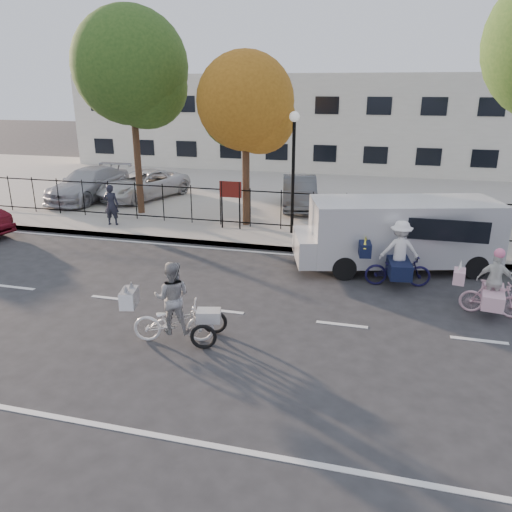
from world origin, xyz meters
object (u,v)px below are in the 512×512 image
(lot_car_c, at_px, (299,192))
(zebra_trike, at_px, (173,311))
(lamppost, at_px, (294,152))
(pedestrian, at_px, (111,205))
(lot_car_b, at_px, (143,185))
(bull_bike, at_px, (398,260))
(unicorn_bike, at_px, (492,291))
(lot_car_a, at_px, (89,184))
(white_van, at_px, (399,231))

(lot_car_c, bearing_deg, zebra_trike, -104.02)
(lamppost, bearing_deg, pedestrian, -174.49)
(pedestrian, xyz_separation_m, lot_car_b, (-1.03, 4.73, -0.13))
(lamppost, relative_size, zebra_trike, 2.02)
(lamppost, distance_m, bull_bike, 5.93)
(pedestrian, height_order, lot_car_c, pedestrian)
(lamppost, xyz_separation_m, bull_bike, (3.72, -3.97, -2.36))
(zebra_trike, relative_size, bull_bike, 1.04)
(unicorn_bike, bearing_deg, lot_car_a, 70.94)
(lamppost, height_order, lot_car_b, lamppost)
(lot_car_c, bearing_deg, lot_car_b, 168.12)
(lot_car_a, bearing_deg, unicorn_bike, -24.75)
(zebra_trike, relative_size, lot_car_c, 0.52)
(lamppost, distance_m, lot_car_a, 11.10)
(pedestrian, bearing_deg, unicorn_bike, 149.25)
(unicorn_bike, distance_m, lot_car_c, 11.30)
(white_van, relative_size, lot_car_a, 1.26)
(pedestrian, bearing_deg, lot_car_c, -155.33)
(lamppost, distance_m, pedestrian, 7.34)
(lamppost, relative_size, white_van, 0.68)
(unicorn_bike, relative_size, lot_car_a, 0.34)
(pedestrian, height_order, lot_car_b, pedestrian)
(lamppost, bearing_deg, lot_car_b, 153.16)
(lot_car_a, bearing_deg, pedestrian, -45.62)
(lot_car_a, bearing_deg, white_van, -18.98)
(unicorn_bike, bearing_deg, pedestrian, 78.62)
(lamppost, xyz_separation_m, unicorn_bike, (5.92, -5.34, -2.48))
(bull_bike, bearing_deg, lot_car_c, 19.45)
(pedestrian, bearing_deg, lot_car_b, -88.56)
(lot_car_a, bearing_deg, lamppost, -14.16)
(lamppost, xyz_separation_m, lot_car_c, (-0.43, 4.00, -2.28))
(pedestrian, xyz_separation_m, lot_car_c, (6.55, 4.68, -0.11))
(lamppost, relative_size, lot_car_a, 0.86)
(white_van, bearing_deg, lot_car_b, 134.82)
(unicorn_bike, relative_size, lot_car_c, 0.42)
(white_van, bearing_deg, unicorn_bike, -68.77)
(lamppost, bearing_deg, unicorn_bike, -42.09)
(zebra_trike, height_order, lot_car_a, zebra_trike)
(unicorn_bike, relative_size, lot_car_b, 0.36)
(white_van, distance_m, lot_car_a, 15.22)
(lot_car_c, bearing_deg, unicorn_bike, -67.33)
(lamppost, relative_size, pedestrian, 2.72)
(pedestrian, height_order, lot_car_a, pedestrian)
(bull_bike, height_order, lot_car_a, bull_bike)
(pedestrian, relative_size, lot_car_a, 0.31)
(unicorn_bike, xyz_separation_m, lot_car_c, (-6.35, 9.35, 0.20))
(lot_car_c, bearing_deg, white_van, -68.80)
(bull_bike, bearing_deg, lot_car_a, 55.12)
(pedestrian, distance_m, lot_car_c, 8.05)
(bull_bike, height_order, lot_car_c, bull_bike)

